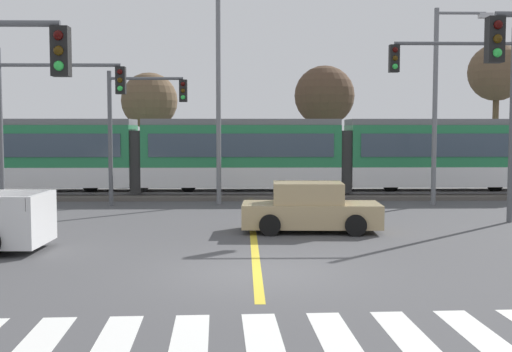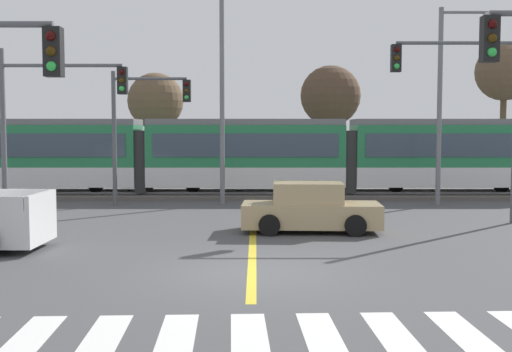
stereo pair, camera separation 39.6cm
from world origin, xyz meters
name	(u,v)px [view 1 (the left image)]	position (x,y,z in m)	size (l,w,h in m)	color
ground_plane	(257,273)	(0.00, 0.00, 0.00)	(200.00, 200.00, 0.00)	#474749
track_bed	(250,195)	(0.00, 16.05, 0.09)	(120.00, 4.00, 0.18)	#56514C
rail_near	(250,193)	(0.00, 15.33, 0.23)	(120.00, 0.08, 0.10)	#939399
rail_far	(249,190)	(0.00, 16.77, 0.23)	(120.00, 0.08, 0.10)	#939399
light_rail_tram	(241,153)	(-0.38, 16.04, 2.05)	(28.00, 2.64, 3.43)	silver
crosswalk_stripe_2	(37,346)	(-3.30, -4.69, 0.00)	(0.56, 2.80, 0.01)	silver
crosswalk_stripe_3	(113,344)	(-2.20, -4.65, 0.00)	(0.56, 2.80, 0.01)	silver
crosswalk_stripe_4	(189,343)	(-1.10, -4.61, 0.00)	(0.56, 2.80, 0.01)	silver
crosswalk_stripe_5	(264,341)	(0.00, -4.56, 0.00)	(0.56, 2.80, 0.01)	silver
crosswalk_stripe_6	(337,340)	(1.10, -4.52, 0.00)	(0.56, 2.80, 0.01)	silver
crosswalk_stripe_7	(410,338)	(2.20, -4.48, 0.00)	(0.56, 2.80, 0.01)	silver
crosswalk_stripe_8	(482,337)	(3.30, -4.43, 0.00)	(0.56, 2.80, 0.01)	silver
lane_centre_line	(253,231)	(0.00, 5.74, 0.00)	(0.20, 16.61, 0.01)	gold
sedan_crossing	(310,209)	(1.76, 5.67, 0.70)	(4.27, 2.05, 1.52)	tan
traffic_light_mid_left	(45,109)	(-6.86, 7.57, 3.82)	(4.25, 0.38, 5.80)	#515459
traffic_light_far_left	(137,116)	(-4.61, 12.53, 3.68)	(3.25, 0.38, 5.51)	#515459
traffic_light_mid_right	(472,95)	(7.32, 7.50, 4.27)	(4.25, 0.38, 6.50)	#515459
street_lamp_centre	(222,73)	(-1.17, 12.97, 5.46)	(1.90, 0.28, 9.81)	slate
street_lamp_east	(441,93)	(7.89, 12.67, 4.65)	(2.40, 0.28, 8.10)	slate
bare_tree_west	(149,101)	(-5.41, 21.49, 4.66)	(3.07, 3.07, 6.24)	brown
bare_tree_east	(324,96)	(4.18, 21.56, 4.95)	(3.31, 3.31, 6.64)	brown
bare_tree_far_east	(497,74)	(13.18, 20.22, 6.09)	(3.02, 3.02, 7.67)	brown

